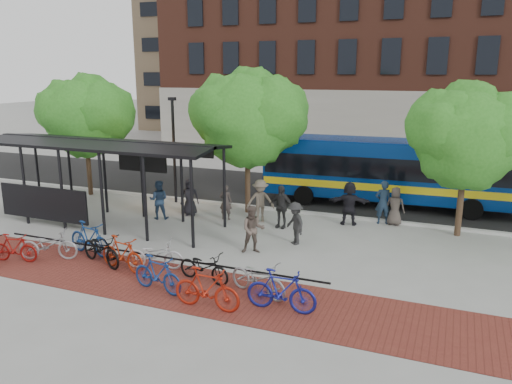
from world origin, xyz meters
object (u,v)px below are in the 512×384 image
at_px(pedestrian_0, 190,197).
at_px(bike_5, 122,254).
at_px(bus, 388,168).
at_px(bike_2, 48,245).
at_px(bike_1, 14,248).
at_px(bike_7, 158,274).
at_px(bike_8, 204,267).
at_px(tree_c, 470,133).
at_px(pedestrian_2, 159,200).
at_px(bike_11, 281,291).
at_px(bike_10, 258,278).
at_px(pedestrian_4, 281,207).
at_px(bike_3, 89,238).
at_px(lamp_post_left, 174,147).
at_px(pedestrian_8, 253,229).
at_px(pedestrian_3, 260,201).
at_px(bike_9, 207,289).
at_px(pedestrian_6, 395,206).
at_px(tree_b, 250,115).
at_px(bike_6, 155,254).
at_px(bus_shelter, 99,153).
at_px(pedestrian_1, 226,202).
at_px(bike_4, 101,249).
at_px(pedestrian_5, 349,203).
at_px(pedestrian_9, 295,223).

bearing_deg(pedestrian_0, bike_5, -105.70).
height_order(bus, bike_2, bus).
bearing_deg(bike_1, bike_7, -105.43).
bearing_deg(bike_8, tree_c, -33.38).
bearing_deg(pedestrian_2, bike_11, 119.82).
xyz_separation_m(bike_10, pedestrian_4, (-1.51, 6.30, 0.37)).
bearing_deg(pedestrian_2, bike_3, 70.27).
distance_m(bus, pedestrian_4, 6.42).
xyz_separation_m(lamp_post_left, bike_3, (0.97, -7.45, -2.15)).
height_order(bike_7, pedestrian_8, pedestrian_8).
relative_size(bike_5, bike_11, 0.97).
height_order(bike_3, bike_8, bike_3).
distance_m(tree_c, pedestrian_3, 8.67).
relative_size(lamp_post_left, bike_7, 2.80).
xyz_separation_m(bike_2, bike_9, (6.76, -1.24, 0.06)).
distance_m(bike_9, pedestrian_0, 9.29).
bearing_deg(pedestrian_6, bike_10, 75.42).
bearing_deg(tree_c, pedestrian_3, -170.84).
bearing_deg(pedestrian_4, bike_10, -70.42).
bearing_deg(tree_b, tree_c, -0.00).
bearing_deg(bike_1, bike_9, -108.24).
distance_m(bike_9, pedestrian_8, 4.53).
height_order(bike_5, bike_11, bike_11).
bearing_deg(bike_6, pedestrian_0, 2.67).
height_order(bus_shelter, bike_10, bus_shelter).
height_order(tree_b, pedestrian_2, tree_b).
height_order(bike_5, pedestrian_1, pedestrian_1).
bearing_deg(bus, pedestrian_6, -78.64).
relative_size(tree_c, bike_3, 2.97).
bearing_deg(bus, bike_9, -105.81).
bearing_deg(bus_shelter, bike_3, -58.01).
xyz_separation_m(pedestrian_0, pedestrian_8, (4.46, -3.36, 0.03)).
relative_size(bus, pedestrian_2, 6.90).
height_order(bike_8, bike_11, bike_11).
xyz_separation_m(bike_7, pedestrian_4, (1.31, 7.20, 0.35)).
bearing_deg(bike_4, bus, -14.49).
bearing_deg(pedestrian_5, bike_9, 67.32).
xyz_separation_m(bike_11, pedestrian_8, (-2.41, 3.86, 0.27)).
relative_size(bike_2, bike_9, 1.02).
height_order(bus_shelter, bike_1, bus_shelter).
xyz_separation_m(bike_1, bike_6, (4.75, 1.27, 0.00)).
relative_size(bus, bike_6, 6.26).
height_order(bike_2, bike_10, bike_2).
relative_size(pedestrian_0, pedestrian_8, 0.97).
bearing_deg(lamp_post_left, bike_5, -70.38).
bearing_deg(pedestrian_5, pedestrian_4, 19.91).
distance_m(bus_shelter, lamp_post_left, 4.24).
relative_size(pedestrian_3, pedestrian_5, 1.00).
bearing_deg(pedestrian_9, bike_4, -97.06).
distance_m(bike_4, pedestrian_3, 7.24).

